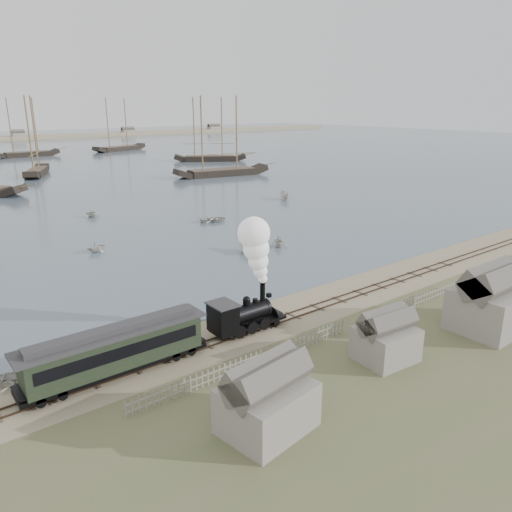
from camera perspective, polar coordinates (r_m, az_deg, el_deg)
ground at (r=44.86m, az=0.63°, el=-6.67°), size 600.00×600.00×0.00m
rail_track at (r=43.44m, az=2.29°, el=-7.45°), size 120.00×1.80×0.16m
picket_fence_west at (r=36.35m, az=-0.51°, el=-12.73°), size 19.00×0.10×1.20m
picket_fence_east at (r=48.86m, az=17.91°, el=-5.49°), size 15.00×0.10×1.20m
shed_left at (r=30.58m, az=1.25°, el=-19.15°), size 5.00×4.00×4.10m
shed_mid at (r=38.66m, az=14.45°, el=-11.37°), size 4.00×3.50×3.60m
shed_right at (r=46.36m, az=24.91°, el=-7.55°), size 6.00×5.00×5.10m
locomotive at (r=40.56m, az=-0.04°, el=-2.90°), size 7.31×2.73×9.12m
passenger_coach at (r=35.88m, az=-15.75°, el=-10.17°), size 13.15×2.54×3.19m
beached_dinghy at (r=37.91m, az=-24.79°, el=-12.45°), size 4.06×4.56×0.78m
rowboat_1 at (r=65.93m, az=-17.78°, el=1.03°), size 2.72×3.00×1.38m
rowboat_2 at (r=62.55m, az=-1.03°, el=1.07°), size 4.00×1.75×1.51m
rowboat_3 at (r=79.29m, az=-4.92°, el=4.23°), size 4.24×4.97×0.87m
rowboat_4 at (r=65.15m, az=2.58°, el=1.67°), size 3.52×3.42×1.41m
rowboat_5 at (r=97.88m, az=3.24°, el=6.92°), size 4.22×2.81×1.53m
rowboat_7 at (r=86.48m, az=-18.29°, el=4.71°), size 3.47×3.25×1.48m
schooner_3 at (r=141.70m, az=-24.20°, el=12.41°), size 11.45×18.19×20.00m
schooner_4 at (r=129.83m, az=-4.00°, el=13.52°), size 25.63×9.92×20.00m
schooner_5 at (r=163.88m, az=-5.36°, el=14.23°), size 22.34×16.49×20.00m
schooner_8 at (r=194.14m, az=-24.99°, el=13.20°), size 21.33×5.42×20.00m
schooner_9 at (r=206.53m, az=-15.51°, el=14.28°), size 23.40×11.46×20.00m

